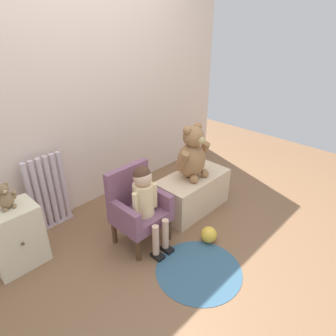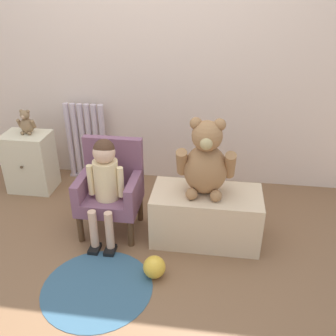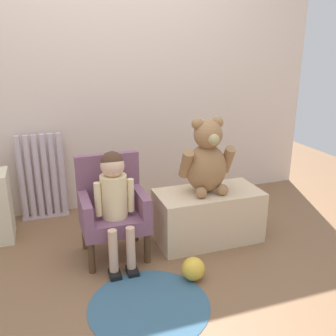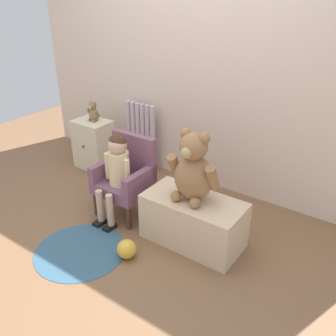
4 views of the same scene
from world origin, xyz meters
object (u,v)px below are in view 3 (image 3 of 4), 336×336
object	(u,v)px
child_armchair	(112,207)
low_bench	(208,215)
child_figure	(114,192)
floor_rug	(149,305)
toy_ball	(193,269)
radiator	(42,178)
large_teddy_bear	(207,160)

from	to	relation	value
child_armchair	low_bench	world-z (taller)	child_armchair
child_figure	floor_rug	bearing A→B (deg)	-82.57
low_bench	toy_ball	size ratio (longest dim) A/B	5.26
child_armchair	toy_ball	bearing A→B (deg)	-50.32
child_figure	low_bench	xyz separation A→B (m)	(0.69, 0.07, -0.30)
low_bench	toy_ball	world-z (taller)	low_bench
low_bench	toy_ball	distance (m)	0.53
child_armchair	low_bench	xyz separation A→B (m)	(0.69, -0.04, -0.15)
radiator	large_teddy_bear	size ratio (longest dim) A/B	1.33
radiator	child_armchair	distance (m)	0.84
toy_ball	child_armchair	bearing A→B (deg)	129.68
low_bench	large_teddy_bear	world-z (taller)	large_teddy_bear
floor_rug	low_bench	bearing A→B (deg)	43.40
child_figure	low_bench	world-z (taller)	child_figure
child_armchair	large_teddy_bear	size ratio (longest dim) A/B	1.28
low_bench	large_teddy_bear	distance (m)	0.42
child_figure	low_bench	size ratio (longest dim) A/B	0.99
radiator	floor_rug	world-z (taller)	radiator
child_figure	toy_ball	size ratio (longest dim) A/B	5.22
large_teddy_bear	floor_rug	xyz separation A→B (m)	(-0.60, -0.59, -0.60)
radiator	low_bench	bearing A→B (deg)	-34.48
low_bench	floor_rug	xyz separation A→B (m)	(-0.62, -0.58, -0.18)
low_bench	floor_rug	bearing A→B (deg)	-136.60
radiator	child_armchair	bearing A→B (deg)	-59.32
low_bench	floor_rug	world-z (taller)	low_bench
child_figure	floor_rug	xyz separation A→B (m)	(0.07, -0.52, -0.48)
child_figure	large_teddy_bear	size ratio (longest dim) A/B	1.40
child_figure	toy_ball	distance (m)	0.68
floor_rug	child_figure	bearing A→B (deg)	97.43
child_figure	large_teddy_bear	world-z (taller)	large_teddy_bear
low_bench	toy_ball	xyz separation A→B (m)	(-0.29, -0.43, -0.12)
child_armchair	floor_rug	size ratio (longest dim) A/B	1.00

